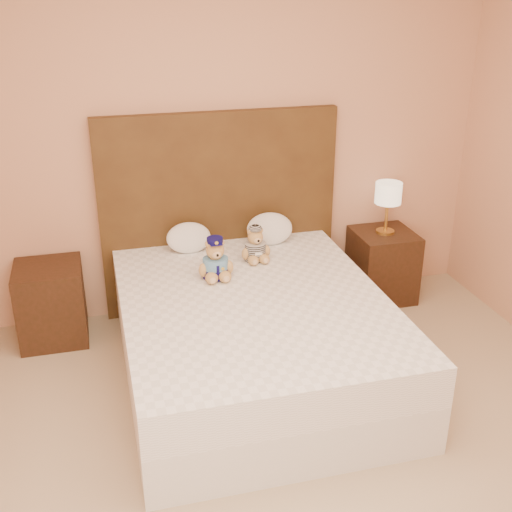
{
  "coord_description": "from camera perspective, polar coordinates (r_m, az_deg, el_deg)",
  "views": [
    {
      "loc": [
        -0.88,
        -2.18,
        2.36
      ],
      "look_at": [
        0.08,
        1.45,
        0.72
      ],
      "focal_mm": 45.0,
      "sensor_mm": 36.0,
      "label": 1
    }
  ],
  "objects": [
    {
      "name": "ground",
      "position": [
        3.33,
        5.46,
        -21.61
      ],
      "size": [
        4.0,
        4.5,
        0.0
      ],
      "primitive_type": "cube",
      "color": "tan",
      "rests_on": "ground"
    },
    {
      "name": "room_walls",
      "position": [
        2.84,
        3.69,
        12.32
      ],
      "size": [
        4.04,
        4.52,
        2.72
      ],
      "color": "tan",
      "rests_on": "ground"
    },
    {
      "name": "bed",
      "position": [
        4.07,
        -0.16,
        -7.2
      ],
      "size": [
        1.6,
        2.0,
        0.55
      ],
      "color": "white",
      "rests_on": "ground"
    },
    {
      "name": "headboard",
      "position": [
        4.76,
        -3.24,
        3.82
      ],
      "size": [
        1.75,
        0.08,
        1.5
      ],
      "primitive_type": "cube",
      "color": "#4C3417",
      "rests_on": "ground"
    },
    {
      "name": "nightstand_left",
      "position": [
        4.69,
        -17.73,
        -4.01
      ],
      "size": [
        0.45,
        0.45,
        0.55
      ],
      "primitive_type": "cube",
      "color": "#391E12",
      "rests_on": "ground"
    },
    {
      "name": "nightstand_right",
      "position": [
        5.14,
        11.15,
        -0.8
      ],
      "size": [
        0.45,
        0.45,
        0.55
      ],
      "primitive_type": "cube",
      "color": "#391E12",
      "rests_on": "ground"
    },
    {
      "name": "lamp",
      "position": [
        4.93,
        11.67,
        5.28
      ],
      "size": [
        0.2,
        0.2,
        0.4
      ],
      "color": "gold",
      "rests_on": "nightstand_right"
    },
    {
      "name": "teddy_police",
      "position": [
        4.15,
        -3.64,
        -0.19
      ],
      "size": [
        0.24,
        0.23,
        0.28
      ],
      "primitive_type": null,
      "rotation": [
        0.0,
        0.0,
        0.02
      ],
      "color": "tan",
      "rests_on": "bed"
    },
    {
      "name": "teddy_prisoner",
      "position": [
        4.4,
        -0.06,
        1.06
      ],
      "size": [
        0.23,
        0.22,
        0.24
      ],
      "primitive_type": null,
      "rotation": [
        0.0,
        0.0,
        0.09
      ],
      "color": "tan",
      "rests_on": "bed"
    },
    {
      "name": "pillow_left",
      "position": [
        4.58,
        -6.01,
        1.74
      ],
      "size": [
        0.32,
        0.21,
        0.22
      ],
      "primitive_type": "ellipsoid",
      "color": "white",
      "rests_on": "bed"
    },
    {
      "name": "pillow_right",
      "position": [
        4.7,
        1.23,
        2.56
      ],
      "size": [
        0.34,
        0.22,
        0.24
      ],
      "primitive_type": "ellipsoid",
      "color": "white",
      "rests_on": "bed"
    }
  ]
}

